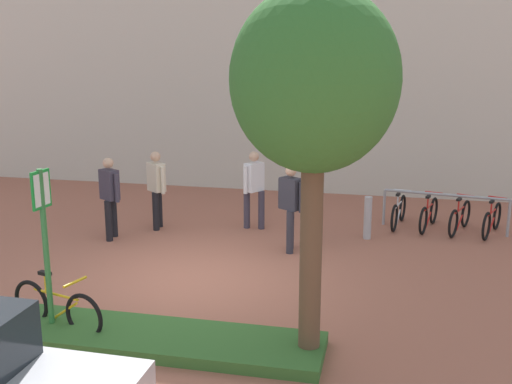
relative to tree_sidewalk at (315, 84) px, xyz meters
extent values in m
plane|color=#9E5B47|center=(-2.30, 2.30, -3.51)|extent=(60.00, 60.00, 0.00)
cube|color=beige|center=(-2.30, 9.72, 1.49)|extent=(28.00, 1.20, 10.00)
cube|color=#336028|center=(-3.29, -0.10, -3.43)|extent=(7.00, 1.10, 0.16)
cylinder|color=brown|center=(0.00, 0.00, -2.13)|extent=(0.28, 0.28, 2.76)
ellipsoid|color=#2D6628|center=(0.00, 0.00, 0.05)|extent=(2.01, 2.01, 2.21)
cylinder|color=#2D7238|center=(-3.62, -0.10, -2.33)|extent=(0.08, 0.08, 2.36)
cube|color=#198C33|center=(-3.62, -0.10, -1.43)|extent=(0.08, 0.36, 0.52)
cube|color=white|center=(-3.62, -0.10, -1.43)|extent=(0.08, 0.30, 0.44)
torus|color=black|center=(-4.07, 0.13, -3.18)|extent=(0.65, 0.24, 0.66)
torus|color=black|center=(-3.09, -0.15, -3.18)|extent=(0.65, 0.24, 0.66)
cylinder|color=gold|center=(-3.58, -0.01, -2.96)|extent=(0.81, 0.27, 0.04)
cylinder|color=gold|center=(-3.48, -0.04, -3.22)|extent=(0.59, 0.20, 0.44)
cylinder|color=gold|center=(-3.76, 0.04, -2.84)|extent=(0.04, 0.04, 0.28)
cube|color=black|center=(-3.76, 0.04, -2.68)|extent=(0.21, 0.13, 0.05)
cylinder|color=gold|center=(-3.21, -0.12, -2.70)|extent=(0.15, 0.41, 0.04)
cylinder|color=#99999E|center=(0.84, 6.40, -3.11)|extent=(0.06, 0.06, 0.80)
cylinder|color=#99999E|center=(3.41, 6.02, -3.11)|extent=(0.06, 0.06, 0.80)
cylinder|color=#99999E|center=(2.12, 6.21, -2.71)|extent=(2.58, 0.43, 0.06)
torus|color=black|center=(1.07, 5.88, -3.21)|extent=(0.17, 0.61, 0.61)
torus|color=black|center=(1.25, 6.80, -3.21)|extent=(0.17, 0.61, 0.61)
cylinder|color=silver|center=(1.16, 6.34, -3.01)|extent=(0.18, 0.76, 0.03)
cylinder|color=silver|center=(1.17, 6.43, -3.24)|extent=(0.14, 0.55, 0.40)
cylinder|color=silver|center=(1.12, 6.17, -2.90)|extent=(0.03, 0.03, 0.26)
cube|color=black|center=(1.12, 6.17, -2.75)|extent=(0.11, 0.19, 0.05)
cylinder|color=silver|center=(1.22, 6.69, -2.77)|extent=(0.39, 0.11, 0.04)
torus|color=black|center=(1.67, 5.81, -3.21)|extent=(0.22, 0.60, 0.61)
torus|color=black|center=(1.93, 6.71, -3.21)|extent=(0.22, 0.60, 0.61)
cylinder|color=red|center=(1.80, 6.26, -3.01)|extent=(0.25, 0.75, 0.03)
cylinder|color=red|center=(1.83, 6.35, -3.24)|extent=(0.19, 0.54, 0.40)
cylinder|color=red|center=(1.75, 6.10, -2.90)|extent=(0.03, 0.03, 0.26)
cube|color=black|center=(1.75, 6.10, -2.75)|extent=(0.12, 0.20, 0.05)
cylinder|color=red|center=(1.90, 6.60, -2.77)|extent=(0.38, 0.14, 0.04)
torus|color=black|center=(2.27, 5.72, -3.21)|extent=(0.27, 0.59, 0.61)
torus|color=black|center=(2.61, 6.60, -3.21)|extent=(0.27, 0.59, 0.61)
cylinder|color=red|center=(2.44, 6.16, -3.01)|extent=(0.31, 0.73, 0.03)
cylinder|color=red|center=(2.48, 6.25, -3.24)|extent=(0.23, 0.53, 0.40)
cylinder|color=red|center=(2.38, 6.00, -2.90)|extent=(0.03, 0.03, 0.26)
cube|color=black|center=(2.38, 6.00, -2.75)|extent=(0.14, 0.20, 0.05)
cylinder|color=red|center=(2.57, 6.49, -2.77)|extent=(0.37, 0.17, 0.04)
torus|color=black|center=(2.92, 5.67, -3.21)|extent=(0.27, 0.59, 0.61)
torus|color=black|center=(3.26, 6.54, -3.21)|extent=(0.27, 0.59, 0.61)
cylinder|color=red|center=(3.09, 6.10, -3.01)|extent=(0.31, 0.73, 0.03)
cylinder|color=red|center=(3.13, 6.19, -3.24)|extent=(0.23, 0.53, 0.40)
cylinder|color=red|center=(3.03, 5.95, -2.90)|extent=(0.03, 0.03, 0.26)
cube|color=black|center=(3.03, 5.95, -2.75)|extent=(0.13, 0.20, 0.05)
cylinder|color=red|center=(3.22, 6.44, -2.77)|extent=(0.37, 0.17, 0.04)
cylinder|color=#ADADB2|center=(0.52, 5.27, -3.06)|extent=(0.16, 0.16, 0.90)
cylinder|color=#2D2D38|center=(-0.94, 4.29, -3.09)|extent=(0.14, 0.14, 0.85)
cylinder|color=#2D2D38|center=(-0.91, 3.99, -3.09)|extent=(0.14, 0.14, 0.85)
cube|color=#2D2D38|center=(-0.93, 4.14, -2.35)|extent=(0.47, 0.41, 0.62)
cylinder|color=#2D2D38|center=(-1.15, 4.27, -2.39)|extent=(0.09, 0.09, 0.59)
cylinder|color=#2D2D38|center=(-0.70, 4.01, -2.39)|extent=(0.09, 0.09, 0.59)
sphere|color=tan|center=(-0.93, 4.14, -1.90)|extent=(0.22, 0.22, 0.22)
cylinder|color=black|center=(-4.01, 4.89, -3.09)|extent=(0.14, 0.14, 0.85)
cylinder|color=black|center=(-4.03, 5.16, -3.09)|extent=(0.14, 0.14, 0.85)
cube|color=beige|center=(-4.02, 5.02, -2.35)|extent=(0.46, 0.43, 0.62)
cylinder|color=beige|center=(-3.81, 4.87, -2.39)|extent=(0.09, 0.09, 0.59)
cylinder|color=beige|center=(-4.23, 5.18, -2.39)|extent=(0.09, 0.09, 0.59)
sphere|color=tan|center=(-4.02, 5.02, -1.90)|extent=(0.22, 0.22, 0.22)
cylinder|color=#383342|center=(-2.11, 5.48, -3.09)|extent=(0.14, 0.14, 0.85)
cylinder|color=#383342|center=(-1.79, 5.48, -3.09)|extent=(0.14, 0.14, 0.85)
cube|color=white|center=(-1.95, 5.48, -2.35)|extent=(0.42, 0.47, 0.62)
cylinder|color=white|center=(-2.09, 5.26, -2.39)|extent=(0.09, 0.09, 0.59)
cylinder|color=white|center=(-1.81, 5.70, -2.39)|extent=(0.09, 0.09, 0.59)
sphere|color=tan|center=(-1.95, 5.48, -1.90)|extent=(0.22, 0.22, 0.22)
cylinder|color=black|center=(-4.70, 4.27, -3.09)|extent=(0.14, 0.14, 0.85)
cylinder|color=black|center=(-4.68, 3.96, -3.09)|extent=(0.14, 0.14, 0.85)
cube|color=#383342|center=(-4.69, 4.12, -2.35)|extent=(0.47, 0.41, 0.62)
cylinder|color=#383342|center=(-4.91, 4.25, -2.39)|extent=(0.09, 0.09, 0.59)
cylinder|color=#383342|center=(-4.47, 3.98, -2.39)|extent=(0.09, 0.09, 0.59)
sphere|color=tan|center=(-4.69, 4.12, -1.90)|extent=(0.22, 0.22, 0.22)
camera|label=1|loc=(0.91, -7.33, 0.46)|focal=43.51mm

